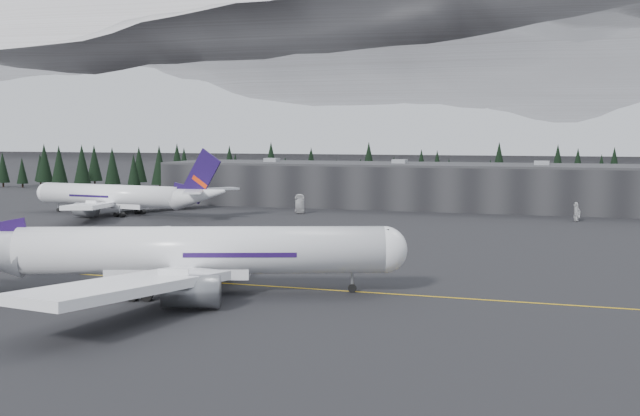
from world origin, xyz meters
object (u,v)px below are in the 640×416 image
(terminal, at_px, (433,185))
(jet_main, at_px, (157,251))
(gse_vehicle_a, at_px, (300,211))
(gse_vehicle_b, at_px, (577,218))
(jet_parked, at_px, (126,196))

(terminal, xyz_separation_m, jet_main, (-12.47, -136.15, -0.70))
(terminal, height_order, gse_vehicle_a, terminal)
(jet_main, bearing_deg, gse_vehicle_b, 45.24)
(gse_vehicle_a, height_order, gse_vehicle_b, gse_vehicle_b)
(terminal, height_order, jet_main, jet_main)
(terminal, xyz_separation_m, gse_vehicle_a, (-30.30, -29.73, -5.57))
(jet_main, xyz_separation_m, gse_vehicle_a, (-17.83, 106.42, -4.87))
(jet_main, bearing_deg, gse_vehicle_a, 80.26)
(terminal, xyz_separation_m, jet_parked, (-71.78, -47.97, -1.34))
(gse_vehicle_b, bearing_deg, terminal, -130.16)
(jet_parked, bearing_deg, terminal, -139.60)
(gse_vehicle_b, bearing_deg, jet_parked, -85.52)
(gse_vehicle_a, bearing_deg, terminal, 39.33)
(terminal, bearing_deg, gse_vehicle_a, -135.54)
(jet_main, xyz_separation_m, jet_parked, (-59.32, 88.18, -0.64))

